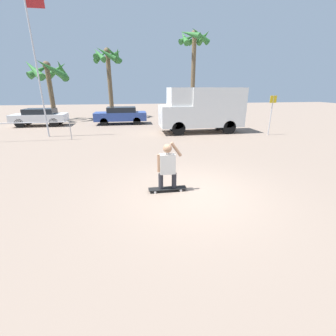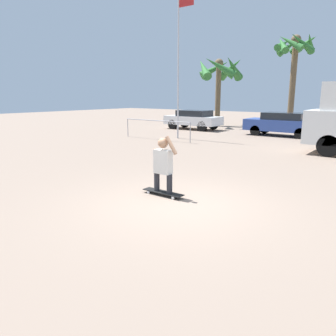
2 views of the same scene
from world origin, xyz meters
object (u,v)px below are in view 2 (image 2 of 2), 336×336
(skateboard, at_px, (163,192))
(parked_car_white, at_px, (193,119))
(palm_tree_center_background, at_px, (295,52))
(person_skateboarder, at_px, (163,162))
(palm_tree_far_left, at_px, (220,71))
(parked_car_blue, at_px, (282,123))
(flagpole, at_px, (179,61))

(skateboard, relative_size, parked_car_white, 0.28)
(skateboard, xyz_separation_m, palm_tree_center_background, (-2.83, 18.62, 5.30))
(person_skateboarder, xyz_separation_m, palm_tree_far_left, (-7.93, 17.12, 3.37))
(parked_car_blue, relative_size, flagpole, 0.56)
(flagpole, bearing_deg, skateboard, -56.30)
(parked_car_blue, relative_size, palm_tree_far_left, 0.80)
(person_skateboarder, relative_size, palm_tree_far_left, 0.26)
(person_skateboarder, distance_m, parked_car_blue, 13.95)
(skateboard, distance_m, parked_car_white, 16.09)
(person_skateboarder, height_order, parked_car_blue, person_skateboarder)
(parked_car_blue, distance_m, flagpole, 7.29)
(person_skateboarder, bearing_deg, flagpole, 123.70)
(parked_car_white, bearing_deg, palm_tree_center_background, 41.73)
(person_skateboarder, height_order, flagpole, flagpole)
(skateboard, relative_size, palm_tree_far_left, 0.21)
(skateboard, distance_m, parked_car_blue, 13.96)
(skateboard, xyz_separation_m, flagpole, (-6.08, 9.12, 4.19))
(palm_tree_far_left, relative_size, flagpole, 0.70)
(parked_car_white, xyz_separation_m, palm_tree_far_left, (0.25, 3.28, 3.47))
(palm_tree_far_left, xyz_separation_m, flagpole, (1.85, -8.00, 0.05))
(parked_car_blue, height_order, parked_car_white, parked_car_blue)
(skateboard, xyz_separation_m, parked_car_white, (-8.18, 13.85, 0.67))
(parked_car_white, xyz_separation_m, palm_tree_center_background, (5.35, 4.77, 4.63))
(parked_car_white, distance_m, palm_tree_far_left, 4.78)
(palm_tree_center_background, bearing_deg, flagpole, -108.90)
(person_skateboarder, relative_size, parked_car_blue, 0.33)
(person_skateboarder, distance_m, palm_tree_center_background, 19.37)
(flagpole, bearing_deg, parked_car_white, 113.90)
(flagpole, bearing_deg, palm_tree_far_left, 102.99)
(person_skateboarder, height_order, palm_tree_far_left, palm_tree_far_left)
(skateboard, relative_size, person_skateboarder, 0.81)
(person_skateboarder, distance_m, parked_car_white, 16.08)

